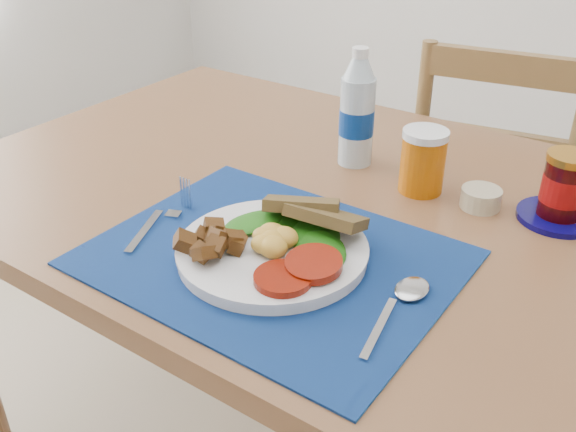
% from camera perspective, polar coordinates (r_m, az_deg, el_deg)
% --- Properties ---
extents(table, '(1.40, 0.90, 0.75)m').
position_cam_1_polar(table, '(1.16, 3.87, -1.84)').
color(table, brown).
rests_on(table, ground).
extents(chair_far, '(0.46, 0.45, 1.09)m').
position_cam_1_polar(chair_far, '(1.71, 17.76, 3.62)').
color(chair_far, brown).
rests_on(chair_far, ground).
extents(placemat, '(0.52, 0.41, 0.00)m').
position_cam_1_polar(placemat, '(0.94, -1.39, -3.74)').
color(placemat, black).
rests_on(placemat, table).
extents(breakfast_plate, '(0.28, 0.28, 0.07)m').
position_cam_1_polar(breakfast_plate, '(0.93, -1.82, -2.65)').
color(breakfast_plate, silver).
rests_on(breakfast_plate, placemat).
extents(fork, '(0.06, 0.18, 0.00)m').
position_cam_1_polar(fork, '(1.05, -11.04, -0.36)').
color(fork, '#B2B5BA').
rests_on(fork, placemat).
extents(spoon, '(0.04, 0.19, 0.01)m').
position_cam_1_polar(spoon, '(0.86, 10.13, -7.45)').
color(spoon, '#B2B5BA').
rests_on(spoon, placemat).
extents(water_bottle, '(0.07, 0.07, 0.22)m').
position_cam_1_polar(water_bottle, '(1.21, 6.15, 9.00)').
color(water_bottle, '#ADBFCC').
rests_on(water_bottle, table).
extents(juice_glass, '(0.08, 0.08, 0.11)m').
position_cam_1_polar(juice_glass, '(1.13, 11.88, 4.65)').
color(juice_glass, '#B25404').
rests_on(juice_glass, table).
extents(ramekin, '(0.07, 0.07, 0.03)m').
position_cam_1_polar(ramekin, '(1.12, 16.76, 1.52)').
color(ramekin, tan).
rests_on(ramekin, table).
extents(jam_on_saucer, '(0.13, 0.13, 0.12)m').
position_cam_1_polar(jam_on_saucer, '(1.11, 23.27, 2.02)').
color(jam_on_saucer, '#07044D').
rests_on(jam_on_saucer, table).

